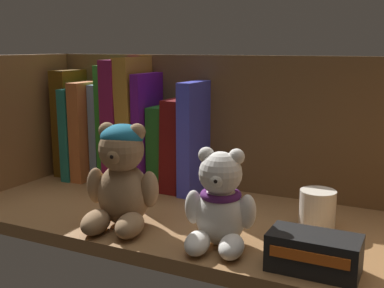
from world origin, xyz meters
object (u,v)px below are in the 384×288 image
object	(u,v)px
book_1	(87,131)
book_10	(199,136)
book_0	(75,122)
teddy_bear_larger	(121,178)
book_2	(97,129)
teddy_bear_smaller	(220,205)
book_7	(154,129)
book_4	(116,122)
book_8	(166,146)
pillar_candle	(317,209)
book_9	(183,143)
small_product_box	(314,253)
book_5	(128,121)
book_6	(142,121)
book_3	(106,131)

from	to	relation	value
book_1	book_10	size ratio (longest dim) A/B	0.90
book_0	teddy_bear_larger	world-z (taller)	book_0
book_2	teddy_bear_smaller	distance (cm)	42.30
book_7	book_10	size ratio (longest dim) A/B	1.06
book_4	book_8	world-z (taller)	book_4
book_10	pillar_candle	distance (cm)	26.31
book_9	teddy_bear_smaller	world-z (taller)	book_9
teddy_bear_larger	pillar_candle	size ratio (longest dim) A/B	2.71
book_8	small_product_box	xyz separation A→B (cm)	(32.73, -23.63, -5.28)
book_9	teddy_bear_smaller	size ratio (longest dim) A/B	1.27
book_0	book_9	bearing A→B (deg)	0.00
book_0	book_5	bearing A→B (deg)	0.00
book_7	book_8	world-z (taller)	book_7
book_9	small_product_box	bearing A→B (deg)	-38.98
book_6	teddy_bear_smaller	world-z (taller)	book_6
book_6	book_10	bearing A→B (deg)	0.00
book_3	book_5	size ratio (longest dim) A/B	0.80
book_0	book_7	distance (cm)	18.67
book_8	book_9	bearing A→B (deg)	0.00
book_8	book_9	world-z (taller)	book_9
book_8	teddy_bear_smaller	distance (cm)	29.79
book_4	book_10	world-z (taller)	book_4
teddy_bear_larger	pillar_candle	distance (cm)	28.42
book_3	small_product_box	world-z (taller)	book_3
book_10	pillar_candle	world-z (taller)	book_10
teddy_bear_smaller	book_8	bearing A→B (deg)	132.57
book_1	book_10	world-z (taller)	book_10
book_8	teddy_bear_smaller	xyz separation A→B (cm)	(20.11, -21.89, -1.96)
book_3	book_10	distance (cm)	20.34
book_9	book_3	bearing A→B (deg)	180.00
book_6	book_7	xyz separation A→B (cm)	(2.53, 0.00, -1.41)
book_0	teddy_bear_larger	distance (cm)	33.81
book_3	teddy_bear_larger	world-z (taller)	book_3
book_6	small_product_box	xyz separation A→B (cm)	(37.85, -23.63, -9.65)
book_4	book_6	xyz separation A→B (cm)	(6.14, 0.00, 0.78)
teddy_bear_smaller	teddy_bear_larger	bearing A→B (deg)	178.34
book_3	book_6	bearing A→B (deg)	0.00
book_9	pillar_candle	size ratio (longest dim) A/B	2.98
book_1	book_10	xyz separation A→B (cm)	(25.09, 0.00, 0.99)
book_0	book_1	world-z (taller)	book_0
book_3	book_7	xyz separation A→B (cm)	(10.97, 0.00, 1.19)
book_3	teddy_bear_larger	bearing A→B (deg)	-49.65
book_5	book_7	size ratio (longest dim) A/B	1.11
book_1	book_2	distance (cm)	2.53
book_10	pillar_candle	xyz separation A→B (cm)	(23.40, -9.72, -7.09)
book_0	book_6	distance (cm)	16.19
book_2	small_product_box	xyz separation A→B (cm)	(48.60, -23.63, -7.28)
teddy_bear_larger	book_0	bearing A→B (deg)	140.40
book_2	book_8	bearing A→B (deg)	0.00
book_0	pillar_candle	size ratio (longest dim) A/B	3.79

